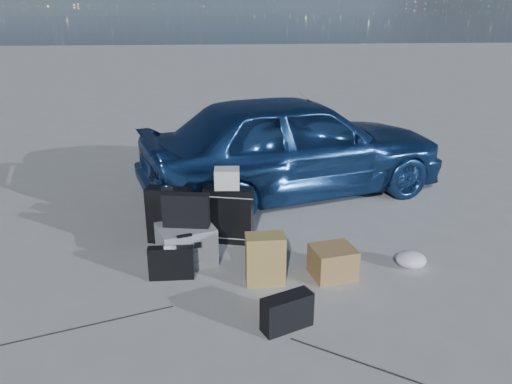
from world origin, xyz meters
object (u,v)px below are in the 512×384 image
suitcase_right (229,215)px  cardboard_box (333,262)px  pelican_case (186,244)px  briefcase (171,263)px  suitcase_left (169,215)px  car (294,145)px  duffel_bag (217,214)px

suitcase_right → cardboard_box: (0.92, -0.81, -0.16)m
pelican_case → cardboard_box: pelican_case is taller
pelican_case → briefcase: (-0.12, -0.32, -0.03)m
pelican_case → cardboard_box: 1.40m
suitcase_left → cardboard_box: 1.76m
suitcase_left → cardboard_box: (1.53, -0.85, -0.16)m
briefcase → suitcase_right: 0.92m
car → briefcase: 2.59m
car → suitcase_left: car is taller
cardboard_box → suitcase_left: bearing=150.9°
suitcase_left → cardboard_box: size_ratio=1.58×
car → pelican_case: size_ratio=7.68×
suitcase_right → suitcase_left: bearing=-169.4°
suitcase_right → pelican_case: bearing=-121.6°
briefcase → suitcase_right: bearing=53.6°
pelican_case → duffel_bag: size_ratio=0.78×
pelican_case → suitcase_left: size_ratio=0.86×
briefcase → suitcase_left: 0.79m
briefcase → duffel_bag: size_ratio=0.62×
suitcase_right → cardboard_box: 1.23m
car → briefcase: size_ratio=9.70×
car → duffel_bag: bearing=118.7°
suitcase_left → suitcase_right: same height
duffel_bag → car: bearing=50.2°
briefcase → suitcase_right: size_ratio=0.68×
car → suitcase_right: bearing=130.4°
briefcase → car: bearing=56.1°
car → suitcase_right: (-0.89, -1.36, -0.37)m
car → cardboard_box: car is taller
briefcase → cardboard_box: 1.47m
suitcase_right → duffel_bag: 0.39m
suitcase_right → cardboard_box: suitcase_right is taller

